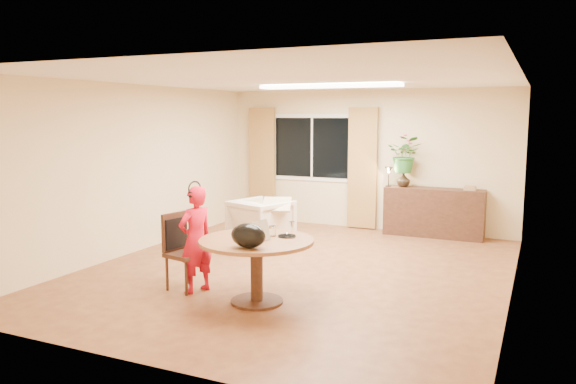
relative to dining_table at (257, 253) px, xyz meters
The scene contains 24 objects.
floor 1.53m from the dining_table, 94.46° to the left, with size 6.50×6.50×0.00m, color brown.
ceiling 2.47m from the dining_table, 94.46° to the left, with size 6.50×6.50×0.00m, color white.
wall_back 4.72m from the dining_table, 91.35° to the left, with size 5.50×5.50×0.00m, color beige.
wall_left 3.27m from the dining_table, 153.70° to the left, with size 6.50×6.50×0.00m, color beige.
wall_right 3.08m from the dining_table, 28.17° to the left, with size 6.50×6.50×0.00m, color beige.
window 4.89m from the dining_table, 104.60° to the left, with size 1.70×0.03×1.30m.
curtain_left 5.13m from the dining_table, 116.32° to the left, with size 0.55×0.08×2.25m, color brown.
curtain_right 4.61m from the dining_table, 92.01° to the left, with size 0.55×0.08×2.25m, color brown.
ceiling_panel 3.28m from the dining_table, 92.41° to the left, with size 2.20×0.35×0.05m, color white.
dining_table is the anchor object (origin of this frame).
dining_chair 1.02m from the dining_table, behind, with size 0.45×0.41×0.94m, color black, non-canonical shape.
child 0.86m from the dining_table, behind, with size 0.31×0.47×1.29m, color red.
laptop 0.29m from the dining_table, 165.89° to the right, with size 0.36×0.24×0.24m, color #B7B7BC, non-canonical shape.
tumbler 0.33m from the dining_table, 68.72° to the left, with size 0.08×0.08×0.12m, color white, non-canonical shape.
wine_glass 0.48m from the dining_table, 32.68° to the left, with size 0.07×0.07×0.20m, color white, non-canonical shape.
pot_lid 0.40m from the dining_table, 44.59° to the left, with size 0.21×0.21×0.03m, color white, non-canonical shape.
handbag 0.51m from the dining_table, 73.91° to the right, with size 0.40×0.23×0.26m, color black, non-canonical shape.
armchair 2.79m from the dining_table, 116.08° to the left, with size 0.83×0.86×0.78m, color beige.
throw 2.67m from the dining_table, 110.70° to the left, with size 0.45×0.55×0.03m, color beige, non-canonical shape.
sideboard 4.59m from the dining_table, 74.87° to the left, with size 1.71×0.42×0.86m, color black.
vase 4.49m from the dining_table, 81.70° to the left, with size 0.24×0.24×0.25m, color black.
bouquet 4.55m from the dining_table, 81.44° to the left, with size 0.59×0.51×0.66m, color #2A5C22.
book_stack 4.78m from the dining_table, 67.95° to the left, with size 0.20×0.15×0.08m, color #98664D, non-canonical shape.
desk_lamp 4.41m from the dining_table, 84.95° to the left, with size 0.15×0.15×0.37m, color black, non-canonical shape.
Camera 1 is at (3.01, -6.90, 2.14)m, focal length 35.00 mm.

